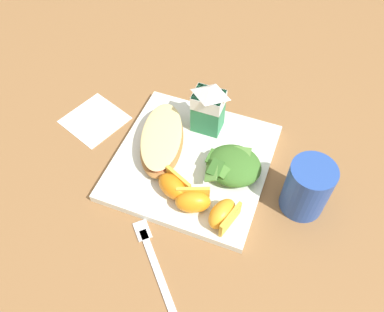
{
  "coord_description": "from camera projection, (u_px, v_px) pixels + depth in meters",
  "views": [
    {
      "loc": [
        0.16,
        -0.41,
        0.62
      ],
      "look_at": [
        0.0,
        0.0,
        0.03
      ],
      "focal_mm": 37.2,
      "sensor_mm": 36.0,
      "label": 1
    }
  ],
  "objects": [
    {
      "name": "green_salad_pile",
      "position": [
        233.0,
        167.0,
        0.71
      ],
      "size": [
        0.1,
        0.1,
        0.04
      ],
      "color": "#3D7028",
      "rests_on": "white_plate"
    },
    {
      "name": "milk_carton",
      "position": [
        210.0,
        106.0,
        0.74
      ],
      "size": [
        0.06,
        0.04,
        0.11
      ],
      "color": "#2D8451",
      "rests_on": "white_plate"
    },
    {
      "name": "orange_wedge_middle",
      "position": [
        193.0,
        201.0,
        0.67
      ],
      "size": [
        0.07,
        0.06,
        0.04
      ],
      "color": "orange",
      "rests_on": "white_plate"
    },
    {
      "name": "drinking_blue_cup",
      "position": [
        307.0,
        188.0,
        0.66
      ],
      "size": [
        0.08,
        0.08,
        0.11
      ],
      "primitive_type": "cylinder",
      "color": "#284CA3",
      "rests_on": "ground"
    },
    {
      "name": "orange_wedge_rear",
      "position": [
        223.0,
        214.0,
        0.65
      ],
      "size": [
        0.05,
        0.07,
        0.04
      ],
      "color": "orange",
      "rests_on": "white_plate"
    },
    {
      "name": "white_plate",
      "position": [
        192.0,
        162.0,
        0.75
      ],
      "size": [
        0.28,
        0.28,
        0.02
      ],
      "primitive_type": "cube",
      "color": "white",
      "rests_on": "ground"
    },
    {
      "name": "paper_napkin",
      "position": [
        95.0,
        120.0,
        0.82
      ],
      "size": [
        0.14,
        0.14,
        0.0
      ],
      "primitive_type": "cube",
      "rotation": [
        0.0,
        0.0,
        -0.36
      ],
      "color": "white",
      "rests_on": "ground"
    },
    {
      "name": "ground",
      "position": [
        192.0,
        164.0,
        0.76
      ],
      "size": [
        3.0,
        3.0,
        0.0
      ],
      "primitive_type": "plane",
      "color": "olive"
    },
    {
      "name": "orange_wedge_front",
      "position": [
        173.0,
        186.0,
        0.69
      ],
      "size": [
        0.07,
        0.06,
        0.04
      ],
      "color": "orange",
      "rests_on": "white_plate"
    },
    {
      "name": "cheesy_pizza_bread",
      "position": [
        162.0,
        140.0,
        0.75
      ],
      "size": [
        0.12,
        0.19,
        0.04
      ],
      "color": "#A87038",
      "rests_on": "white_plate"
    },
    {
      "name": "metal_fork",
      "position": [
        154.0,
        261.0,
        0.64
      ],
      "size": [
        0.14,
        0.15,
        0.01
      ],
      "color": "silver",
      "rests_on": "ground"
    }
  ]
}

